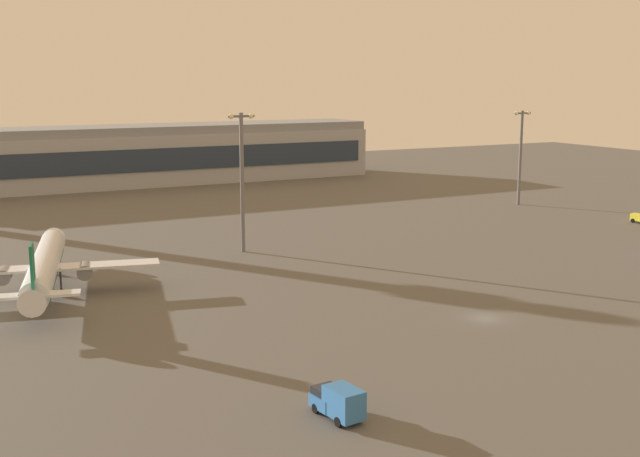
{
  "coord_description": "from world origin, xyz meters",
  "views": [
    {
      "loc": [
        -63.68,
        -77.21,
        29.75
      ],
      "look_at": [
        0.09,
        44.88,
        4.0
      ],
      "focal_mm": 45.56,
      "sensor_mm": 36.0,
      "label": 1
    }
  ],
  "objects_px": {
    "airplane_far_stand": "(45,267)",
    "catering_truck": "(338,401)",
    "apron_light_east": "(521,150)",
    "apron_light_central": "(242,173)"
  },
  "relations": [
    {
      "from": "airplane_far_stand",
      "to": "catering_truck",
      "type": "height_order",
      "value": "airplane_far_stand"
    },
    {
      "from": "catering_truck",
      "to": "airplane_far_stand",
      "type": "bearing_deg",
      "value": 99.53
    },
    {
      "from": "catering_truck",
      "to": "apron_light_east",
      "type": "distance_m",
      "value": 131.09
    },
    {
      "from": "catering_truck",
      "to": "apron_light_central",
      "type": "relative_size",
      "value": 0.25
    },
    {
      "from": "airplane_far_stand",
      "to": "catering_truck",
      "type": "distance_m",
      "value": 57.82
    },
    {
      "from": "catering_truck",
      "to": "apron_light_east",
      "type": "relative_size",
      "value": 0.27
    },
    {
      "from": "apron_light_east",
      "to": "apron_light_central",
      "type": "height_order",
      "value": "apron_light_central"
    },
    {
      "from": "catering_truck",
      "to": "apron_light_east",
      "type": "xyz_separation_m",
      "value": [
        96.97,
        87.5,
        11.25
      ]
    },
    {
      "from": "apron_light_east",
      "to": "catering_truck",
      "type": "bearing_deg",
      "value": -137.94
    },
    {
      "from": "airplane_far_stand",
      "to": "catering_truck",
      "type": "xyz_separation_m",
      "value": [
        15.89,
        -55.55,
        -2.32
      ]
    }
  ]
}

